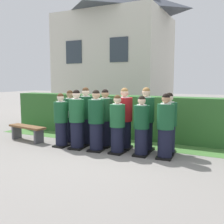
% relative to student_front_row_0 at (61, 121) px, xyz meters
% --- Properties ---
extents(ground_plane, '(60.00, 60.00, 0.00)m').
position_rel_student_front_row_0_xyz_m(ground_plane, '(1.47, 0.07, -0.74)').
color(ground_plane, gray).
extents(student_front_row_0, '(0.40, 0.49, 1.55)m').
position_rel_student_front_row_0_xyz_m(student_front_row_0, '(0.00, 0.00, 0.00)').
color(student_front_row_0, black).
rests_on(student_front_row_0, ground).
extents(student_front_row_1, '(0.44, 0.52, 1.65)m').
position_rel_student_front_row_0_xyz_m(student_front_row_1, '(0.53, 0.01, 0.05)').
color(student_front_row_1, black).
rests_on(student_front_row_1, ground).
extents(student_front_row_2, '(0.44, 0.54, 1.66)m').
position_rel_student_front_row_0_xyz_m(student_front_row_2, '(1.13, 0.05, 0.06)').
color(student_front_row_2, black).
rests_on(student_front_row_2, ground).
extents(student_front_row_3, '(0.40, 0.49, 1.54)m').
position_rel_student_front_row_0_xyz_m(student_front_row_3, '(1.75, 0.07, -0.00)').
color(student_front_row_3, black).
rests_on(student_front_row_3, ground).
extents(student_front_row_4, '(0.40, 0.49, 1.53)m').
position_rel_student_front_row_0_xyz_m(student_front_row_4, '(2.38, 0.15, -0.01)').
color(student_front_row_4, black).
rests_on(student_front_row_4, ground).
extents(student_front_row_5, '(0.42, 0.52, 1.60)m').
position_rel_student_front_row_0_xyz_m(student_front_row_5, '(2.98, 0.18, 0.02)').
color(student_front_row_5, black).
rests_on(student_front_row_5, ground).
extents(student_rear_row_0, '(0.42, 0.46, 1.61)m').
position_rel_student_front_row_0_xyz_m(student_rear_row_0, '(-0.04, 0.52, 0.03)').
color(student_rear_row_0, black).
rests_on(student_rear_row_0, ground).
extents(student_rear_row_1, '(0.44, 0.53, 1.71)m').
position_rel_student_front_row_0_xyz_m(student_rear_row_1, '(0.51, 0.53, 0.08)').
color(student_rear_row_1, black).
rests_on(student_rear_row_1, ground).
extents(student_rear_row_2, '(0.43, 0.48, 1.66)m').
position_rel_student_front_row_0_xyz_m(student_rear_row_2, '(1.14, 0.55, 0.06)').
color(student_rear_row_2, black).
rests_on(student_rear_row_2, ground).
extents(student_in_red_blazer, '(0.45, 0.56, 1.71)m').
position_rel_student_front_row_0_xyz_m(student_in_red_blazer, '(1.73, 0.58, 0.08)').
color(student_in_red_blazer, black).
rests_on(student_in_red_blazer, ground).
extents(student_rear_row_4, '(0.45, 0.50, 1.73)m').
position_rel_student_front_row_0_xyz_m(student_rear_row_4, '(2.33, 0.65, 0.09)').
color(student_rear_row_4, black).
rests_on(student_rear_row_4, ground).
extents(student_rear_row_5, '(0.42, 0.52, 1.60)m').
position_rel_student_front_row_0_xyz_m(student_rear_row_5, '(2.94, 0.67, 0.03)').
color(student_rear_row_5, black).
rests_on(student_rear_row_5, ground).
extents(hedge, '(9.43, 0.70, 1.39)m').
position_rel_student_front_row_0_xyz_m(hedge, '(1.47, 2.02, -0.04)').
color(hedge, '#33662D').
rests_on(hedge, ground).
extents(school_building_main, '(5.72, 4.76, 6.89)m').
position_rel_student_front_row_0_xyz_m(school_building_main, '(-1.62, 7.15, 2.79)').
color(school_building_main, beige).
rests_on(school_building_main, ground).
extents(wooden_bench, '(1.44, 0.57, 0.48)m').
position_rel_student_front_row_0_xyz_m(wooden_bench, '(-1.40, 0.09, -0.39)').
color(wooden_bench, brown).
rests_on(wooden_bench, ground).
extents(lawn_strip, '(9.43, 0.90, 0.01)m').
position_rel_student_front_row_0_xyz_m(lawn_strip, '(1.47, 1.22, -0.73)').
color(lawn_strip, '#477A38').
rests_on(lawn_strip, ground).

